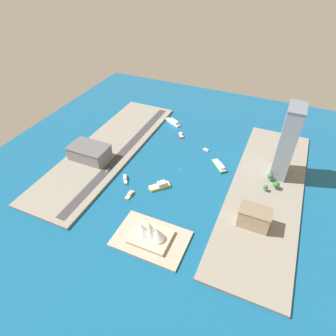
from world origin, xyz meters
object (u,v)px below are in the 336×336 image
at_px(apartment_midrise_tan, 254,217).
at_px(hatchback_blue, 111,166).
at_px(van_white, 108,170).
at_px(ferry_green_doubledeck, 219,166).
at_px(tower_tall_glass, 287,143).
at_px(traffic_light_waterfront, 132,146).
at_px(ferry_white_commuter, 173,122).
at_px(water_taxi_orange, 130,195).
at_px(yacht_sleek_gray, 125,179).
at_px(ferry_yellow_fast, 160,186).
at_px(tugboat_red, 181,135).
at_px(opera_landmark, 151,233).
at_px(sailboat_small_white, 206,150).
at_px(warehouse_low_gray, 89,152).

distance_m(apartment_midrise_tan, hatchback_blue, 162.02).
bearing_deg(van_white, ferry_green_doubledeck, -151.88).
xyz_separation_m(tower_tall_glass, hatchback_blue, (172.06, 63.87, -38.95)).
xyz_separation_m(ferry_green_doubledeck, van_white, (109.63, 58.58, 1.60)).
height_order(van_white, traffic_light_waterfront, traffic_light_waterfront).
height_order(ferry_white_commuter, water_taxi_orange, ferry_white_commuter).
bearing_deg(hatchback_blue, ferry_green_doubledeck, -155.17).
relative_size(yacht_sleek_gray, ferry_green_doubledeck, 0.62).
bearing_deg(ferry_white_commuter, ferry_yellow_fast, 106.88).
xyz_separation_m(tugboat_red, opera_landmark, (-36.90, 163.01, 7.51)).
relative_size(yacht_sleek_gray, hatchback_blue, 3.25).
bearing_deg(water_taxi_orange, hatchback_blue, -36.16).
xyz_separation_m(sailboat_small_white, warehouse_low_gray, (117.45, 71.77, 9.77)).
bearing_deg(ferry_white_commuter, yacht_sleek_gray, 89.71).
height_order(sailboat_small_white, warehouse_low_gray, warehouse_low_gray).
distance_m(tugboat_red, hatchback_blue, 105.12).
height_order(yacht_sleek_gray, ferry_white_commuter, ferry_white_commuter).
bearing_deg(tower_tall_glass, sailboat_small_white, -8.29).
relative_size(van_white, opera_landmark, 0.14).
bearing_deg(traffic_light_waterfront, tower_tall_glass, -171.90).
relative_size(tower_tall_glass, opera_landmark, 2.33).
distance_m(apartment_midrise_tan, opera_landmark, 91.55).
bearing_deg(ferry_yellow_fast, hatchback_blue, -5.66).
bearing_deg(van_white, ferry_yellow_fast, -178.77).
height_order(ferry_white_commuter, warehouse_low_gray, warehouse_low_gray).
xyz_separation_m(sailboat_small_white, traffic_light_waterfront, (81.81, 36.33, 6.10)).
relative_size(tower_tall_glass, traffic_light_waterfront, 12.26).
xyz_separation_m(ferry_green_doubledeck, hatchback_blue, (110.25, 51.01, 1.54)).
relative_size(ferry_white_commuter, opera_landmark, 0.80).
bearing_deg(tower_tall_glass, yacht_sleek_gray, 26.79).
height_order(yacht_sleek_gray, hatchback_blue, hatchback_blue).
relative_size(ferry_green_doubledeck, apartment_midrise_tan, 0.83).
height_order(tugboat_red, tower_tall_glass, tower_tall_glass).
xyz_separation_m(apartment_midrise_tan, traffic_light_waterfront, (156.05, -59.47, -5.07)).
xyz_separation_m(ferry_white_commuter, tower_tall_glass, (-147.26, 55.40, 40.22)).
distance_m(tugboat_red, opera_landmark, 167.31).
xyz_separation_m(tugboat_red, warehouse_low_gray, (77.81, 89.56, 9.40)).
xyz_separation_m(warehouse_low_gray, opera_landmark, (-114.70, 73.46, -1.89)).
distance_m(van_white, traffic_light_waterfront, 47.87).
bearing_deg(hatchback_blue, sailboat_small_white, -138.53).
height_order(sailboat_small_white, hatchback_blue, sailboat_small_white).
bearing_deg(yacht_sleek_gray, tower_tall_glass, -153.21).
bearing_deg(yacht_sleek_gray, ferry_white_commuter, -90.29).
xyz_separation_m(ferry_white_commuter, ferry_yellow_fast, (-38.07, 125.49, 0.00)).
relative_size(ferry_green_doubledeck, van_white, 4.96).
distance_m(sailboat_small_white, warehouse_low_gray, 137.99).
height_order(ferry_white_commuter, opera_landmark, opera_landmark).
height_order(water_taxi_orange, warehouse_low_gray, warehouse_low_gray).
bearing_deg(tower_tall_glass, apartment_midrise_tan, 82.19).
height_order(hatchback_blue, opera_landmark, opera_landmark).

